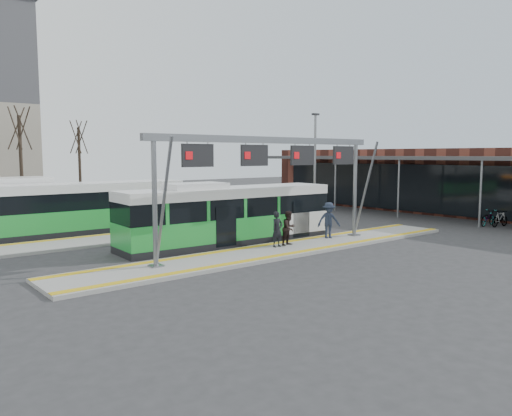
{
  "coord_description": "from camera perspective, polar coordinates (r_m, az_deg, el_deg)",
  "views": [
    {
      "loc": [
        -15.65,
        -17.12,
        4.53
      ],
      "look_at": [
        0.8,
        3.0,
        1.75
      ],
      "focal_mm": 35.0,
      "sensor_mm": 36.0,
      "label": 1
    }
  ],
  "objects": [
    {
      "name": "platform_main",
      "position": [
        23.61,
        3.13,
        -4.78
      ],
      "size": [
        22.0,
        3.0,
        0.15
      ],
      "primitive_type": "cube",
      "color": "gray",
      "rests_on": "ground"
    },
    {
      "name": "bicycle_d",
      "position": [
        34.98,
        26.1,
        -1.1
      ],
      "size": [
        1.78,
        0.65,
        1.04
      ],
      "primitive_type": "imported",
      "rotation": [
        0.0,
        0.0,
        1.48
      ],
      "color": "gray",
      "rests_on": "ground"
    },
    {
      "name": "passenger_c",
      "position": [
        26.51,
        8.31,
        -1.4
      ],
      "size": [
        1.41,
        1.19,
        1.9
      ],
      "primitive_type": "imported",
      "rotation": [
        0.0,
        0.0,
        -0.49
      ],
      "color": "#1F2739",
      "rests_on": "platform_main"
    },
    {
      "name": "tactile_second",
      "position": [
        29.06,
        -15.19,
        -2.76
      ],
      "size": [
        20.0,
        0.35,
        0.02
      ],
      "color": "gold",
      "rests_on": "platform_second"
    },
    {
      "name": "station_building",
      "position": [
        43.06,
        21.35,
        3.03
      ],
      "size": [
        11.5,
        32.0,
        5.0
      ],
      "color": "brown",
      "rests_on": "ground"
    },
    {
      "name": "tree_mid",
      "position": [
        54.37,
        -19.6,
        7.6
      ],
      "size": [
        1.4,
        1.4,
        8.29
      ],
      "color": "#382B21",
      "rests_on": "ground"
    },
    {
      "name": "platform_second",
      "position": [
        28.04,
        -14.22,
        -3.22
      ],
      "size": [
        20.0,
        3.0,
        0.15
      ],
      "primitive_type": "cube",
      "color": "gray",
      "rests_on": "ground"
    },
    {
      "name": "gantry",
      "position": [
        23.15,
        2.12,
        5.54
      ],
      "size": [
        13.0,
        1.68,
        5.2
      ],
      "color": "slate",
      "rests_on": "platform_main"
    },
    {
      "name": "bicycle_c",
      "position": [
        35.22,
        24.94,
        -1.04
      ],
      "size": [
        1.94,
        0.8,
        1.0
      ],
      "primitive_type": "imported",
      "rotation": [
        0.0,
        0.0,
        1.64
      ],
      "color": "gray",
      "rests_on": "ground"
    },
    {
      "name": "passenger_a",
      "position": [
        23.77,
        2.44,
        -2.44
      ],
      "size": [
        0.65,
        0.45,
        1.7
      ],
      "primitive_type": "imported",
      "rotation": [
        0.0,
        0.0,
        0.07
      ],
      "color": "black",
      "rests_on": "platform_main"
    },
    {
      "name": "ground",
      "position": [
        23.63,
        3.12,
        -4.95
      ],
      "size": [
        120.0,
        120.0,
        0.0
      ],
      "primitive_type": "plane",
      "color": "#2D2D30",
      "rests_on": "ground"
    },
    {
      "name": "hero_bus",
      "position": [
        25.4,
        -3.18,
        -0.86
      ],
      "size": [
        11.63,
        3.0,
        3.17
      ],
      "rotation": [
        0.0,
        0.0,
        -0.05
      ],
      "color": "black",
      "rests_on": "ground"
    },
    {
      "name": "tree_left",
      "position": [
        46.05,
        -25.42,
        8.19
      ],
      "size": [
        1.4,
        1.4,
        8.8
      ],
      "color": "#382B21",
      "rests_on": "ground"
    },
    {
      "name": "passenger_b",
      "position": [
        24.25,
        3.79,
        -2.3
      ],
      "size": [
        0.92,
        0.78,
        1.68
      ],
      "primitive_type": "imported",
      "rotation": [
        0.0,
        0.0,
        0.19
      ],
      "color": "black",
      "rests_on": "platform_main"
    },
    {
      "name": "tactile_main",
      "position": [
        23.6,
        3.13,
        -4.57
      ],
      "size": [
        22.0,
        2.65,
        0.02
      ],
      "color": "gold",
      "rests_on": "platform_main"
    },
    {
      "name": "bg_bus_green",
      "position": [
        30.56,
        -19.0,
        -0.03
      ],
      "size": [
        11.69,
        2.66,
        2.91
      ],
      "rotation": [
        0.0,
        0.0,
        -0.02
      ],
      "color": "black",
      "rests_on": "ground"
    },
    {
      "name": "lamp_east",
      "position": [
        33.76,
        6.75,
        4.95
      ],
      "size": [
        0.5,
        0.25,
        7.26
      ],
      "color": "slate",
      "rests_on": "ground"
    }
  ]
}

